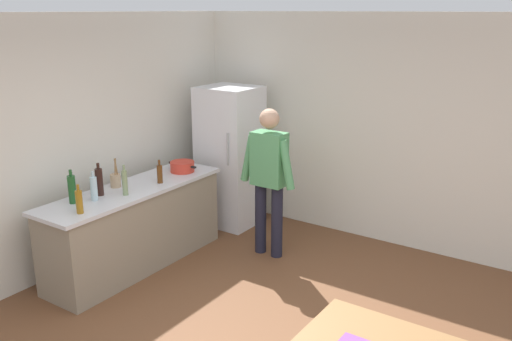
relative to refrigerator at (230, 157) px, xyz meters
The scene contains 13 objects.
wall_back 2.04m from the refrigerator, 17.53° to the left, with size 6.40×0.12×2.70m, color silver.
wall_left 2.35m from the refrigerator, 107.65° to the right, with size 0.12×5.60×2.70m, color silver.
kitchen_counter 1.66m from the refrigerator, 93.58° to the right, with size 0.64×2.20×0.90m.
refrigerator is the anchor object (origin of this frame).
person 1.10m from the refrigerator, 30.23° to the right, with size 0.70×0.22×1.70m.
cooking_pot 0.85m from the refrigerator, 94.13° to the right, with size 0.40×0.28×0.12m.
utensil_jar 1.71m from the refrigerator, 98.97° to the right, with size 0.11×0.11×0.32m.
bottle_wine_dark 1.97m from the refrigerator, 95.71° to the right, with size 0.08×0.08×0.34m.
bottle_oil_amber 2.41m from the refrigerator, 88.76° to the right, with size 0.06×0.06×0.28m.
bottle_beer_brown 1.32m from the refrigerator, 88.88° to the right, with size 0.06×0.06×0.26m.
bottle_vinegar_tall 1.81m from the refrigerator, 89.57° to the right, with size 0.06×0.06×0.32m.
bottle_wine_green 2.28m from the refrigerator, 95.79° to the right, with size 0.08×0.08×0.34m.
bottle_water_clear 2.10m from the refrigerator, 93.25° to the right, with size 0.07×0.07×0.30m.
Camera 1 is at (2.16, -3.02, 2.73)m, focal length 38.20 mm.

